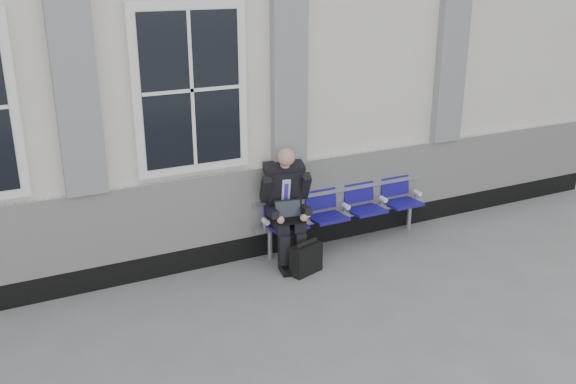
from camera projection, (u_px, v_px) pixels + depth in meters
ground at (214, 330)px, 6.68m from camera, size 70.00×70.00×0.00m
station_building at (118, 69)px, 8.84m from camera, size 14.40×4.40×4.49m
bench at (343, 204)px, 8.60m from camera, size 2.60×0.47×0.91m
businessman at (286, 201)px, 8.01m from camera, size 0.65×0.87×1.49m
briefcase at (306, 258)px, 7.85m from camera, size 0.45×0.30×0.43m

